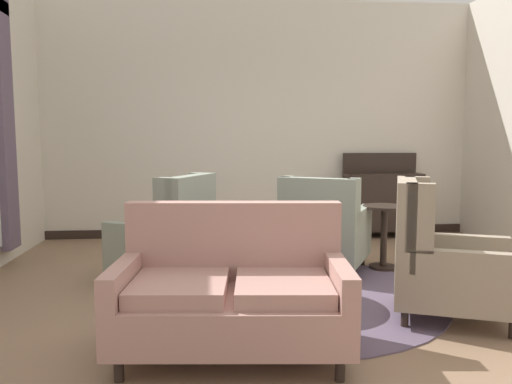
% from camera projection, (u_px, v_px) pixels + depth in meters
% --- Properties ---
extents(ground, '(8.74, 8.74, 0.00)m').
position_uv_depth(ground, '(299.00, 307.00, 4.12)').
color(ground, '#896B51').
extents(wall_back, '(6.30, 0.08, 3.34)m').
position_uv_depth(wall_back, '(260.00, 120.00, 7.03)').
color(wall_back, silver).
rests_on(wall_back, ground).
extents(baseboard_back, '(6.14, 0.03, 0.12)m').
position_uv_depth(baseboard_back, '(261.00, 231.00, 7.15)').
color(baseboard_back, black).
rests_on(baseboard_back, ground).
extents(area_rug, '(2.68, 2.68, 0.01)m').
position_uv_depth(area_rug, '(293.00, 295.00, 4.42)').
color(area_rug, '#5B4C60').
rests_on(area_rug, ground).
extents(coffee_table, '(0.94, 0.94, 0.49)m').
position_uv_depth(coffee_table, '(279.00, 255.00, 4.20)').
color(coffee_table, black).
rests_on(coffee_table, ground).
extents(porcelain_vase, '(0.16, 0.16, 0.38)m').
position_uv_depth(porcelain_vase, '(276.00, 228.00, 4.12)').
color(porcelain_vase, beige).
rests_on(porcelain_vase, coffee_table).
extents(settee, '(1.55, 0.95, 0.97)m').
position_uv_depth(settee, '(232.00, 293.00, 3.20)').
color(settee, tan).
rests_on(settee, ground).
extents(armchair_foreground_right, '(1.11, 1.15, 1.02)m').
position_uv_depth(armchair_foreground_right, '(325.00, 232.00, 5.11)').
color(armchair_foreground_right, gray).
rests_on(armchair_foreground_right, ground).
extents(armchair_far_left, '(1.10, 1.01, 1.09)m').
position_uv_depth(armchair_far_left, '(442.00, 262.00, 3.82)').
color(armchair_far_left, gray).
rests_on(armchair_far_left, ground).
extents(armchair_back_corner, '(1.08, 1.05, 1.06)m').
position_uv_depth(armchair_back_corner, '(169.00, 237.00, 4.79)').
color(armchair_back_corner, gray).
rests_on(armchair_back_corner, ground).
extents(side_table, '(0.46, 0.46, 0.69)m').
position_uv_depth(side_table, '(384.00, 231.00, 5.27)').
color(side_table, black).
rests_on(side_table, ground).
extents(sideboard, '(1.09, 0.37, 1.20)m').
position_uv_depth(sideboard, '(382.00, 200.00, 7.03)').
color(sideboard, black).
rests_on(sideboard, ground).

